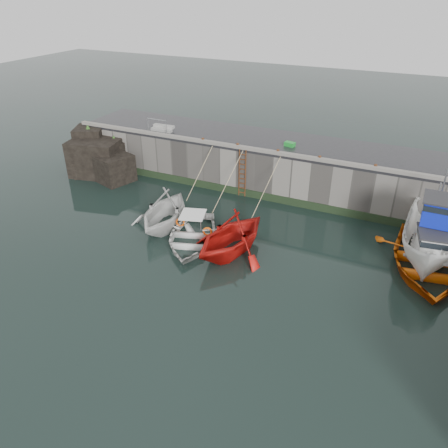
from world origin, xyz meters
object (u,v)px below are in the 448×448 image
at_px(boat_near_white, 165,226).
at_px(fish_crate, 290,144).
at_px(boat_far_white, 431,239).
at_px(boat_far_orange, 426,260).
at_px(bollard_c, 278,152).
at_px(bollard_b, 238,145).
at_px(bollard_d, 320,158).
at_px(boat_near_blue, 192,241).
at_px(ladder, 242,173).
at_px(bollard_e, 375,167).
at_px(boat_near_blacktrim, 231,252).
at_px(bollard_a, 203,140).

distance_m(boat_near_white, fish_crate, 9.63).
height_order(boat_far_white, fish_crate, boat_far_white).
distance_m(boat_far_orange, bollard_c, 10.55).
bearing_deg(bollard_b, bollard_d, 0.00).
bearing_deg(boat_near_blue, ladder, 70.92).
bearing_deg(bollard_e, boat_near_blacktrim, -130.23).
height_order(ladder, fish_crate, fish_crate).
bearing_deg(boat_far_orange, boat_near_blacktrim, -172.00).
relative_size(boat_near_blue, boat_far_orange, 0.70).
bearing_deg(bollard_e, boat_near_blue, -140.56).
bearing_deg(ladder, bollard_d, 4.00).
height_order(boat_near_white, boat_far_white, boat_far_white).
xyz_separation_m(boat_near_blacktrim, bollard_e, (5.81, 6.86, 3.30)).
relative_size(ladder, bollard_b, 11.43).
height_order(boat_near_blue, bollard_e, bollard_e).
relative_size(ladder, fish_crate, 4.96).
distance_m(boat_near_white, boat_near_blacktrim, 4.71).
bearing_deg(fish_crate, boat_near_blue, -95.95).
relative_size(boat_near_white, bollard_c, 17.54).
relative_size(fish_crate, bollard_a, 2.30).
bearing_deg(bollard_c, boat_near_white, -127.87).
distance_m(boat_near_blue, fish_crate, 9.45).
distance_m(bollard_a, bollard_c, 5.20).
bearing_deg(fish_crate, bollard_d, -23.72).
height_order(boat_near_blacktrim, boat_far_orange, boat_far_orange).
relative_size(ladder, bollard_d, 11.43).
bearing_deg(bollard_e, bollard_b, 180.00).
relative_size(boat_near_white, bollard_d, 17.54).
distance_m(boat_near_white, bollard_c, 8.24).
xyz_separation_m(fish_crate, bollard_c, (-0.22, -1.68, 0.01)).
bearing_deg(boat_near_blue, bollard_c, 53.23).
distance_m(boat_far_white, bollard_b, 12.58).
height_order(ladder, boat_near_blacktrim, ladder).
bearing_deg(bollard_b, bollard_a, 180.00).
xyz_separation_m(boat_near_white, bollard_a, (-0.57, 5.96, 3.30)).
bearing_deg(boat_near_blacktrim, boat_far_orange, 30.66).
relative_size(boat_far_white, boat_far_orange, 0.94).
xyz_separation_m(boat_far_white, bollard_d, (-6.70, 3.11, 2.15)).
bearing_deg(boat_far_orange, boat_near_white, 179.02).
xyz_separation_m(boat_near_white, bollard_c, (4.63, 5.96, 3.30)).
distance_m(bollard_c, bollard_e, 5.80).
xyz_separation_m(bollard_c, bollard_d, (2.60, 0.00, 0.00)).
bearing_deg(boat_far_white, bollard_e, 138.81).
height_order(boat_near_white, bollard_e, bollard_e).
relative_size(bollard_c, bollard_e, 1.00).
distance_m(fish_crate, bollard_d, 2.91).
bearing_deg(bollard_a, bollard_c, 0.00).
height_order(boat_near_white, bollard_c, bollard_c).
bearing_deg(bollard_a, fish_crate, 17.19).
xyz_separation_m(boat_near_blacktrim, boat_far_orange, (9.31, 2.79, 0.46)).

